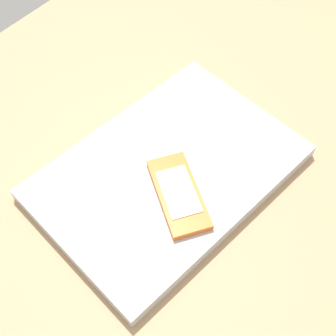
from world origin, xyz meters
The scene contains 3 objects.
desk_surface centered at (0.00, 0.00, 1.50)cm, with size 120.00×80.00×3.00cm, color tan.
laptop_closed centered at (-2.32, -1.44, 3.98)cm, with size 31.90×21.91×1.96cm, color #B7BABC.
cell_phone_on_laptop centered at (0.16, 2.05, 5.45)cm, with size 10.00×11.76×1.06cm.
Camera 1 is at (22.90, 19.07, 52.86)cm, focal length 49.81 mm.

